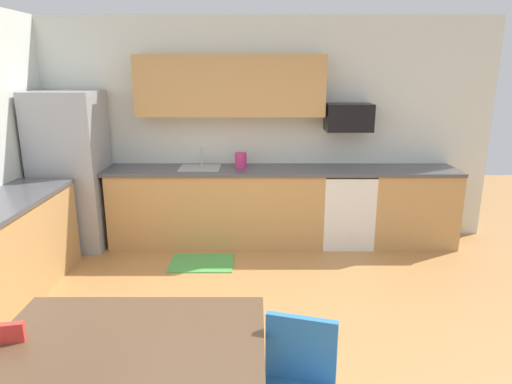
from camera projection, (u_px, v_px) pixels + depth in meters
ground_plane at (256, 352)px, 3.51m from camera, size 12.00×12.00×0.00m
wall_back at (256, 130)px, 5.71m from camera, size 5.80×0.10×2.70m
cabinet_run_back at (217, 208)px, 5.61m from camera, size 2.55×0.60×0.90m
cabinet_run_back_right at (411, 208)px, 5.61m from camera, size 1.00×0.60×0.90m
cabinet_run_left at (3, 256)px, 4.16m from camera, size 0.60×2.00×0.90m
countertop_back at (256, 170)px, 5.48m from camera, size 4.80×0.64×0.04m
upper_cabinets_back at (230, 86)px, 5.35m from camera, size 2.20×0.34×0.70m
refrigerator at (72, 171)px, 5.41m from camera, size 0.76×0.70×1.85m
oven_range at (346, 207)px, 5.61m from camera, size 0.60×0.60×0.91m
microwave at (349, 117)px, 5.42m from camera, size 0.54×0.36×0.32m
sink_basin at (200, 173)px, 5.50m from camera, size 0.48×0.40×0.14m
sink_faucet at (202, 157)px, 5.63m from camera, size 0.02×0.02×0.24m
dining_table at (130, 349)px, 2.39m from camera, size 1.40×0.90×0.75m
floor_mat at (202, 263)px, 5.10m from camera, size 0.70×0.50×0.01m
kettle at (241, 161)px, 5.51m from camera, size 0.14×0.14×0.20m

